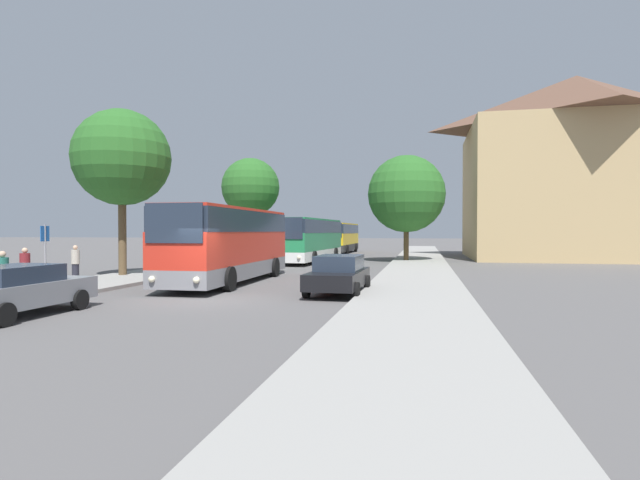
{
  "coord_description": "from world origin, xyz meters",
  "views": [
    {
      "loc": [
        7.33,
        -16.33,
        2.41
      ],
      "look_at": [
        0.91,
        14.57,
        1.84
      ],
      "focal_mm": 28.0,
      "sensor_mm": 36.0,
      "label": 1
    }
  ],
  "objects_px": {
    "bus_middle": "(309,239)",
    "pedestrian_waiting_near": "(3,276)",
    "bus_rear": "(340,237)",
    "tree_left_near": "(122,158)",
    "pedestrian_walking_back": "(75,263)",
    "parked_car_left_curb": "(16,290)",
    "pedestrian_waiting_far": "(25,269)",
    "bus_stop_sign": "(45,249)",
    "bus_front": "(229,243)",
    "tree_right_near": "(406,194)",
    "parked_car_right_near": "(339,274)",
    "tree_left_far": "(250,187)"
  },
  "relations": [
    {
      "from": "bus_middle",
      "to": "bus_stop_sign",
      "type": "relative_size",
      "value": 4.86
    },
    {
      "from": "pedestrian_walking_back",
      "to": "tree_left_near",
      "type": "distance_m",
      "value": 6.15
    },
    {
      "from": "bus_front",
      "to": "tree_right_near",
      "type": "height_order",
      "value": "tree_right_near"
    },
    {
      "from": "tree_left_far",
      "to": "bus_front",
      "type": "bearing_deg",
      "value": -73.33
    },
    {
      "from": "parked_car_right_near",
      "to": "bus_stop_sign",
      "type": "height_order",
      "value": "bus_stop_sign"
    },
    {
      "from": "parked_car_right_near",
      "to": "tree_left_far",
      "type": "bearing_deg",
      "value": -60.78
    },
    {
      "from": "bus_middle",
      "to": "parked_car_left_curb",
      "type": "bearing_deg",
      "value": -93.26
    },
    {
      "from": "parked_car_right_near",
      "to": "bus_stop_sign",
      "type": "distance_m",
      "value": 11.48
    },
    {
      "from": "bus_rear",
      "to": "bus_stop_sign",
      "type": "relative_size",
      "value": 4.5
    },
    {
      "from": "bus_rear",
      "to": "tree_left_near",
      "type": "relative_size",
      "value": 1.33
    },
    {
      "from": "bus_front",
      "to": "bus_stop_sign",
      "type": "height_order",
      "value": "bus_front"
    },
    {
      "from": "parked_car_left_curb",
      "to": "parked_car_right_near",
      "type": "height_order",
      "value": "parked_car_right_near"
    },
    {
      "from": "bus_middle",
      "to": "bus_rear",
      "type": "xyz_separation_m",
      "value": [
        -0.21,
        16.05,
        -0.06
      ]
    },
    {
      "from": "parked_car_right_near",
      "to": "bus_stop_sign",
      "type": "xyz_separation_m",
      "value": [
        -11.27,
        -1.99,
        0.94
      ]
    },
    {
      "from": "parked_car_left_curb",
      "to": "tree_right_near",
      "type": "relative_size",
      "value": 0.56
    },
    {
      "from": "bus_middle",
      "to": "tree_left_near",
      "type": "xyz_separation_m",
      "value": [
        -6.49,
        -14.81,
        4.38
      ]
    },
    {
      "from": "bus_rear",
      "to": "parked_car_left_curb",
      "type": "distance_m",
      "value": 42.09
    },
    {
      "from": "bus_front",
      "to": "pedestrian_walking_back",
      "type": "bearing_deg",
      "value": -163.24
    },
    {
      "from": "parked_car_right_near",
      "to": "bus_stop_sign",
      "type": "bearing_deg",
      "value": 11.42
    },
    {
      "from": "bus_front",
      "to": "pedestrian_waiting_near",
      "type": "bearing_deg",
      "value": -117.86
    },
    {
      "from": "parked_car_left_curb",
      "to": "tree_left_far",
      "type": "xyz_separation_m",
      "value": [
        -3.01,
        27.82,
        5.3
      ]
    },
    {
      "from": "tree_left_far",
      "to": "pedestrian_walking_back",
      "type": "bearing_deg",
      "value": -93.46
    },
    {
      "from": "bus_stop_sign",
      "to": "pedestrian_walking_back",
      "type": "height_order",
      "value": "bus_stop_sign"
    },
    {
      "from": "tree_left_far",
      "to": "parked_car_right_near",
      "type": "bearing_deg",
      "value": -62.21
    },
    {
      "from": "pedestrian_waiting_far",
      "to": "pedestrian_walking_back",
      "type": "height_order",
      "value": "pedestrian_waiting_far"
    },
    {
      "from": "parked_car_right_near",
      "to": "pedestrian_waiting_near",
      "type": "xyz_separation_m",
      "value": [
        -9.97,
        -5.33,
        0.2
      ]
    },
    {
      "from": "bus_rear",
      "to": "tree_left_near",
      "type": "distance_m",
      "value": 31.81
    },
    {
      "from": "tree_left_far",
      "to": "bus_stop_sign",
      "type": "bearing_deg",
      "value": -90.57
    },
    {
      "from": "bus_front",
      "to": "tree_left_far",
      "type": "distance_m",
      "value": 19.12
    },
    {
      "from": "tree_right_near",
      "to": "parked_car_right_near",
      "type": "bearing_deg",
      "value": -95.19
    },
    {
      "from": "bus_front",
      "to": "tree_left_far",
      "type": "relative_size",
      "value": 1.32
    },
    {
      "from": "bus_rear",
      "to": "tree_left_near",
      "type": "height_order",
      "value": "tree_left_near"
    },
    {
      "from": "pedestrian_waiting_far",
      "to": "tree_left_far",
      "type": "relative_size",
      "value": 0.2
    },
    {
      "from": "pedestrian_walking_back",
      "to": "pedestrian_waiting_near",
      "type": "bearing_deg",
      "value": -148.57
    },
    {
      "from": "bus_stop_sign",
      "to": "pedestrian_walking_back",
      "type": "bearing_deg",
      "value": 108.16
    },
    {
      "from": "bus_middle",
      "to": "parked_car_left_curb",
      "type": "height_order",
      "value": "bus_middle"
    },
    {
      "from": "parked_car_left_curb",
      "to": "tree_left_near",
      "type": "bearing_deg",
      "value": 109.75
    },
    {
      "from": "bus_middle",
      "to": "pedestrian_waiting_near",
      "type": "bearing_deg",
      "value": -98.06
    },
    {
      "from": "bus_front",
      "to": "bus_stop_sign",
      "type": "bearing_deg",
      "value": -138.65
    },
    {
      "from": "pedestrian_waiting_near",
      "to": "bus_rear",
      "type": "bearing_deg",
      "value": 152.92
    },
    {
      "from": "bus_rear",
      "to": "parked_car_right_near",
      "type": "distance_m",
      "value": 35.62
    },
    {
      "from": "bus_rear",
      "to": "pedestrian_walking_back",
      "type": "distance_m",
      "value": 34.77
    },
    {
      "from": "tree_left_near",
      "to": "tree_right_near",
      "type": "height_order",
      "value": "tree_left_near"
    },
    {
      "from": "parked_car_left_curb",
      "to": "pedestrian_waiting_near",
      "type": "bearing_deg",
      "value": 141.46
    },
    {
      "from": "bus_middle",
      "to": "pedestrian_waiting_near",
      "type": "relative_size",
      "value": 7.5
    },
    {
      "from": "bus_front",
      "to": "bus_rear",
      "type": "xyz_separation_m",
      "value": [
        -0.06,
        32.06,
        -0.11
      ]
    },
    {
      "from": "pedestrian_waiting_far",
      "to": "parked_car_left_curb",
      "type": "bearing_deg",
      "value": -97.57
    },
    {
      "from": "parked_car_left_curb",
      "to": "pedestrian_waiting_far",
      "type": "relative_size",
      "value": 2.77
    },
    {
      "from": "bus_rear",
      "to": "parked_car_right_near",
      "type": "height_order",
      "value": "bus_rear"
    },
    {
      "from": "bus_front",
      "to": "bus_stop_sign",
      "type": "distance_m",
      "value": 7.54
    }
  ]
}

